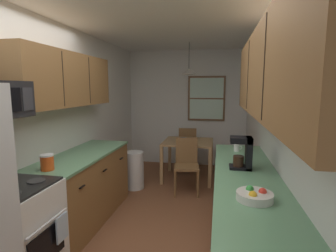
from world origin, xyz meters
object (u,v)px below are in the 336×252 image
(dining_chair_far, at_px, (188,146))
(storage_canister, at_px, (47,162))
(dining_chair_near, at_px, (187,163))
(coffee_maker, at_px, (244,152))
(stove_range, at_px, (14,236))
(table_serving_bowl, at_px, (184,140))
(trash_bin, at_px, (135,170))
(mug_by_coffeemaker, at_px, (237,148))
(fruit_bowl, at_px, (255,195))
(dining_table, at_px, (188,147))

(dining_chair_far, xyz_separation_m, storage_canister, (-1.08, -3.17, 0.48))
(dining_chair_near, height_order, coffee_maker, coffee_maker)
(stove_range, height_order, coffee_maker, coffee_maker)
(table_serving_bowl, bearing_deg, trash_bin, -141.25)
(stove_range, relative_size, table_serving_bowl, 6.80)
(dining_chair_near, relative_size, trash_bin, 1.40)
(mug_by_coffeemaker, bearing_deg, stove_range, -138.70)
(trash_bin, bearing_deg, mug_by_coffeemaker, -22.55)
(fruit_bowl, bearing_deg, dining_table, 106.08)
(dining_chair_near, xyz_separation_m, mug_by_coffeemaker, (0.75, -0.70, 0.45))
(dining_chair_near, xyz_separation_m, storage_canister, (-1.20, -1.90, 0.48))
(coffee_maker, distance_m, mug_by_coffeemaker, 0.78)
(coffee_maker, height_order, mug_by_coffeemaker, coffee_maker)
(trash_bin, height_order, storage_canister, storage_canister)
(stove_range, bearing_deg, dining_chair_far, 73.80)
(trash_bin, bearing_deg, dining_table, 37.29)
(trash_bin, distance_m, coffee_maker, 2.34)
(dining_chair_near, distance_m, dining_chair_far, 1.27)
(trash_bin, relative_size, table_serving_bowl, 3.97)
(table_serving_bowl, bearing_deg, stove_range, -109.50)
(storage_canister, bearing_deg, stove_range, -89.38)
(trash_bin, bearing_deg, coffee_maker, -41.00)
(coffee_maker, relative_size, mug_by_coffeemaker, 3.10)
(mug_by_coffeemaker, bearing_deg, dining_chair_far, 114.04)
(storage_canister, height_order, fruit_bowl, storage_canister)
(storage_canister, bearing_deg, table_serving_bowl, 66.79)
(storage_canister, height_order, table_serving_bowl, storage_canister)
(trash_bin, xyz_separation_m, fruit_bowl, (1.69, -2.24, 0.62))
(dining_chair_far, height_order, storage_canister, storage_canister)
(table_serving_bowl, bearing_deg, storage_canister, -113.21)
(dining_chair_far, distance_m, trash_bin, 1.51)
(dining_chair_near, bearing_deg, coffee_maker, -62.35)
(storage_canister, distance_m, coffee_maker, 2.02)
(dining_chair_far, bearing_deg, dining_table, -83.02)
(coffee_maker, distance_m, fruit_bowl, 0.80)
(dining_chair_far, relative_size, coffee_maker, 2.70)
(dining_chair_far, bearing_deg, stove_range, -106.20)
(mug_by_coffeemaker, distance_m, fruit_bowl, 1.56)
(dining_chair_far, bearing_deg, fruit_bowl, -75.51)
(storage_canister, relative_size, coffee_maker, 0.49)
(coffee_maker, bearing_deg, dining_table, 111.29)
(dining_chair_far, distance_m, fruit_bowl, 3.67)
(coffee_maker, bearing_deg, stove_range, -154.36)
(coffee_maker, bearing_deg, storage_canister, -167.65)
(trash_bin, bearing_deg, fruit_bowl, -53.05)
(stove_range, distance_m, table_serving_bowl, 3.22)
(storage_canister, xyz_separation_m, fruit_bowl, (1.99, -0.36, -0.05))
(storage_canister, bearing_deg, fruit_bowl, -10.17)
(stove_range, xyz_separation_m, dining_chair_far, (1.07, 3.68, 0.03))
(dining_table, relative_size, storage_canister, 5.60)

